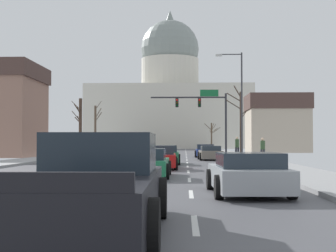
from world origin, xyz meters
TOP-DOWN VIEW (x-y plane):
  - ground at (0.00, -0.00)m, footprint 20.00×180.00m
  - signal_gantry at (5.38, 13.00)m, footprint 7.91×0.41m
  - street_lamp_right at (7.93, 3.92)m, footprint 2.30×0.24m
  - capitol_building at (0.00, 73.68)m, footprint 35.46×21.75m
  - sedan_near_00 at (5.29, 9.25)m, footprint 2.00×4.31m
  - sedan_near_01 at (5.41, 1.89)m, footprint 2.01×4.35m
  - sedan_near_02 at (1.98, -5.54)m, footprint 2.14×4.39m
  - sedan_near_03 at (1.96, -11.05)m, footprint 2.02×4.36m
  - sedan_near_04 at (1.74, -17.50)m, footprint 1.95×4.49m
  - sedan_near_05 at (5.11, -24.09)m, footprint 2.22×4.35m
  - pickup_truck_near_06 at (1.86, -30.15)m, footprint 2.29×5.81m
  - sedan_oncoming_00 at (-5.19, 21.02)m, footprint 2.12×4.39m
  - sedan_oncoming_01 at (-1.84, 30.29)m, footprint 2.12×4.22m
  - flank_building_01 at (16.13, 30.55)m, footprint 8.34×7.39m
  - bare_tree_00 at (8.67, 8.87)m, footprint 3.04×2.51m
  - bare_tree_01 at (-8.85, 18.82)m, footprint 1.41×2.37m
  - bare_tree_02 at (7.94, 46.23)m, footprint 2.75×1.78m
  - bare_tree_03 at (-7.99, 24.03)m, footprint 1.08×1.72m
  - pedestrian_00 at (7.68, 2.94)m, footprint 0.35×0.34m
  - pedestrian_01 at (8.91, -2.66)m, footprint 0.35×0.34m

SIDE VIEW (x-z plane):
  - ground at x=0.00m, z-range -0.08..0.12m
  - sedan_oncoming_00 at x=-5.19m, z-range -0.02..1.11m
  - sedan_near_01 at x=5.41m, z-range -0.03..1.12m
  - sedan_oncoming_01 at x=-1.84m, z-range -0.03..1.16m
  - sedan_near_05 at x=5.11m, z-range -0.02..1.17m
  - sedan_near_04 at x=1.74m, z-range -0.03..1.18m
  - sedan_near_00 at x=5.29m, z-range -0.03..1.20m
  - sedan_near_03 at x=1.96m, z-range -0.04..1.23m
  - sedan_near_02 at x=1.98m, z-range -0.03..1.22m
  - pickup_truck_near_06 at x=1.86m, z-range -0.09..1.56m
  - pedestrian_01 at x=8.91m, z-range 0.23..1.86m
  - pedestrian_00 at x=7.68m, z-range 0.24..2.01m
  - bare_tree_02 at x=7.94m, z-range 0.46..4.99m
  - bare_tree_03 at x=-7.99m, z-range 0.05..6.56m
  - bare_tree_01 at x=-8.85m, z-range 0.28..6.67m
  - bare_tree_00 at x=8.67m, z-range 0.19..6.92m
  - flank_building_01 at x=16.13m, z-range 0.06..8.02m
  - signal_gantry at x=5.38m, z-range 1.56..8.31m
  - street_lamp_right at x=7.93m, z-range 0.89..9.86m
  - capitol_building at x=0.00m, z-range -5.56..25.98m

